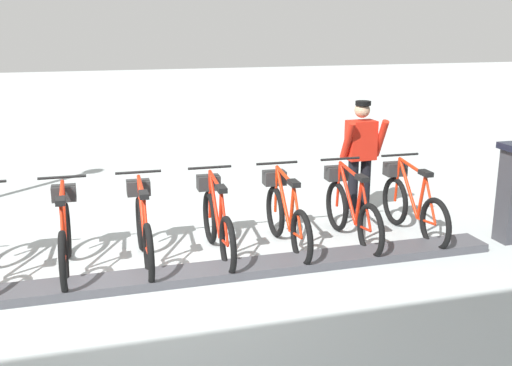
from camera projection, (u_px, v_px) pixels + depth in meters
The scene contains 9 objects.
ground_plane at pixel (129, 286), 6.58m from camera, with size 60.00×60.00×0.00m, color #ADB6B5.
dock_rail_base at pixel (129, 282), 6.57m from camera, with size 0.44×8.64×0.10m, color #47474C.
bike_docked_0 at pixel (412, 204), 8.06m from camera, with size 1.72×0.54×1.02m.
bike_docked_1 at pixel (351, 209), 7.82m from camera, with size 1.72×0.54×1.02m.
bike_docked_2 at pixel (286, 215), 7.59m from camera, with size 1.72×0.54×1.02m.
bike_docked_3 at pixel (217, 221), 7.35m from camera, with size 1.72×0.54×1.02m.
bike_docked_4 at pixel (143, 228), 7.12m from camera, with size 1.72×0.54×1.02m.
bike_docked_5 at pixel (65, 235), 6.88m from camera, with size 1.72×0.54×1.02m.
worker_near_rack at pixel (361, 153), 8.81m from camera, with size 0.47×0.63×1.66m.
Camera 1 is at (-6.22, 0.39, 2.75)m, focal length 43.18 mm.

